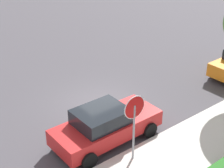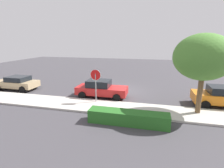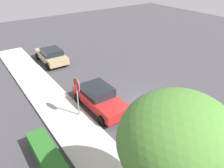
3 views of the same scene
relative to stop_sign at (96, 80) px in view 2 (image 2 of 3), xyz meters
The scene contains 7 objects.
ground_plane 4.55m from the stop_sign, 109.08° to the right, with size 60.00×60.00×0.00m, color #423F44.
sidewalk_curb 2.40m from the stop_sign, 149.68° to the left, with size 32.00×2.51×0.14m, color beige.
stop_sign is the anchor object (origin of this frame).
parked_car_red 1.93m from the stop_sign, 87.93° to the right, with size 4.40×2.00×1.51m.
parked_car_tan 9.26m from the stop_sign, 11.58° to the right, with size 4.19×2.08×1.37m.
street_tree_near_corner 7.55m from the stop_sign, behind, with size 3.68×3.68×5.31m.
front_yard_hedge 4.45m from the stop_sign, 135.95° to the left, with size 4.78×0.94×0.78m.
Camera 2 is at (-3.00, 16.33, 4.88)m, focal length 28.00 mm.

